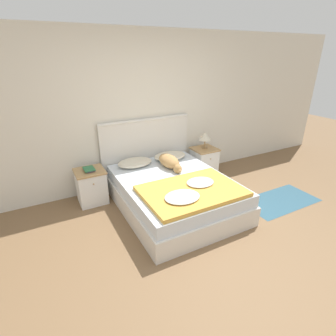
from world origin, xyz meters
name	(u,v)px	position (x,y,z in m)	size (l,w,h in m)	color
ground_plane	(208,250)	(0.00, 0.00, 0.00)	(16.00, 16.00, 0.00)	brown
wall_back	(137,112)	(0.00, 2.13, 1.27)	(9.00, 0.06, 2.55)	silver
bed	(174,193)	(0.11, 1.05, 0.23)	(1.56, 1.97, 0.47)	silver
headboard	(147,150)	(0.11, 2.06, 0.61)	(1.64, 0.06, 1.17)	silver
nightstand_left	(91,186)	(-0.96, 1.79, 0.27)	(0.44, 0.43, 0.54)	white
nightstand_right	(204,162)	(1.18, 1.79, 0.27)	(0.44, 0.43, 0.54)	white
pillow_left	(135,163)	(-0.22, 1.79, 0.53)	(0.58, 0.39, 0.11)	beige
pillow_right	(170,156)	(0.44, 1.79, 0.53)	(0.58, 0.39, 0.11)	beige
quilt	(191,191)	(0.10, 0.57, 0.51)	(1.31, 0.92, 0.10)	gold
dog	(170,162)	(0.27, 1.48, 0.57)	(0.26, 0.70, 0.19)	tan
book_stack	(89,169)	(-0.95, 1.79, 0.57)	(0.16, 0.21, 0.04)	#703D7F
table_lamp	(205,136)	(1.18, 1.80, 0.78)	(0.22, 0.22, 0.31)	#9E7A4C
rug	(280,201)	(1.70, 0.40, 0.00)	(1.23, 0.64, 0.00)	#335B70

